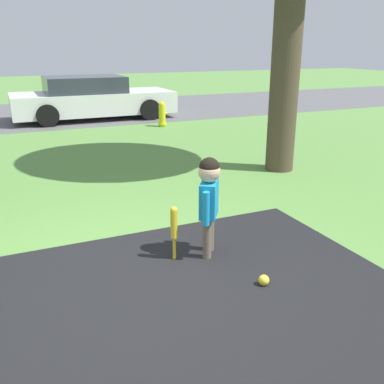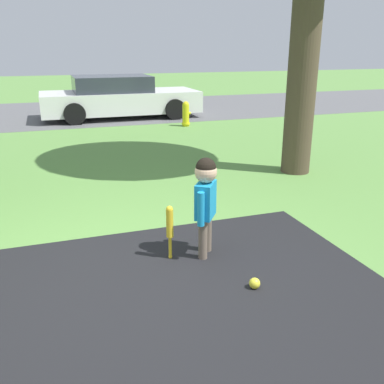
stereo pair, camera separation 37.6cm
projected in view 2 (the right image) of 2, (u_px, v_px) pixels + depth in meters
ground_plane at (116, 281)px, 3.82m from camera, size 60.00×60.00×0.00m
street_strip at (59, 113)px, 13.45m from camera, size 40.00×6.00×0.01m
child at (206, 193)px, 4.09m from camera, size 0.28×0.35×1.00m
baseball_bat at (170, 225)px, 4.10m from camera, size 0.07×0.07×0.55m
sports_ball at (255, 283)px, 3.68m from camera, size 0.10×0.10×0.10m
fire_hydrant at (186, 114)px, 11.10m from camera, size 0.24×0.22×0.64m
parked_car at (119, 98)px, 12.43m from camera, size 4.48×2.05×1.19m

